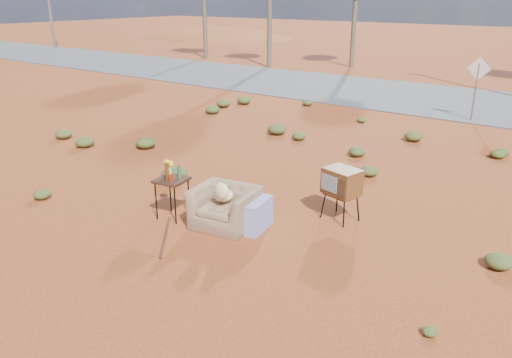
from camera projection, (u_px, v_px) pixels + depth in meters
The scene contains 9 objects.
ground at pixel (215, 234), 9.25m from camera, with size 140.00×140.00×0.00m, color #99481E.
highway at pixel (452, 101), 20.58m from camera, with size 140.00×7.00×0.04m, color #565659.
dirt_mound at pixel (209, 37), 51.57m from camera, with size 26.00×18.00×2.00m, color #974A24.
armchair at pixel (230, 203), 9.42m from camera, with size 1.45×1.08×1.02m.
tv_unit at pixel (342, 182), 9.59m from camera, with size 0.76×0.66×1.05m.
side_table at pixel (171, 177), 9.70m from camera, with size 0.65×0.65×1.14m.
rusty_bar at pixel (165, 236), 9.11m from camera, with size 0.04×0.04×1.61m, color #501F15.
road_sign at pixel (477, 78), 16.96m from camera, with size 0.78×0.06×2.19m.
scrub_patch at pixel (301, 159), 12.99m from camera, with size 17.49×8.07×0.33m.
Camera 1 is at (5.52, -6.25, 4.19)m, focal length 35.00 mm.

